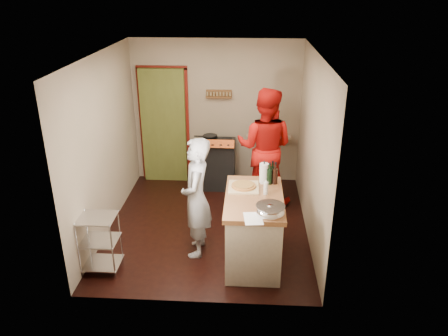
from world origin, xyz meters
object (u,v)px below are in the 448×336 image
at_px(wire_shelving, 99,241).
at_px(person_stripe, 196,198).
at_px(island, 254,227).
at_px(person_red, 265,147).
at_px(stove, 218,163).

bearing_deg(wire_shelving, person_stripe, 22.59).
relative_size(wire_shelving, island, 0.59).
xyz_separation_m(person_stripe, person_red, (0.94, 1.58, 0.15)).
height_order(stove, person_red, person_red).
xyz_separation_m(wire_shelving, person_stripe, (1.19, 0.50, 0.40)).
height_order(wire_shelving, person_red, person_red).
height_order(wire_shelving, island, island).
bearing_deg(wire_shelving, stove, 63.15).
height_order(stove, person_stripe, person_stripe).
bearing_deg(stove, wire_shelving, -116.85).
bearing_deg(stove, person_red, -33.85).
xyz_separation_m(stove, person_stripe, (-0.13, -2.13, 0.39)).
bearing_deg(person_stripe, wire_shelving, -68.26).
xyz_separation_m(stove, island, (0.64, -2.26, 0.05)).
bearing_deg(person_stripe, stove, 175.56).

